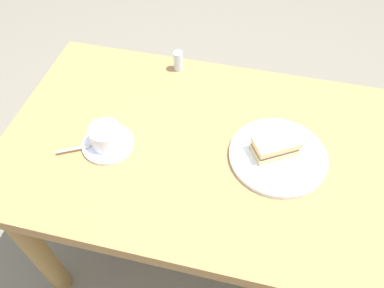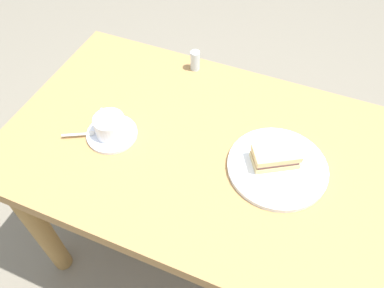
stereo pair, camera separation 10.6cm
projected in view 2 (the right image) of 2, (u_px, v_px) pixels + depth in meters
ground_plane at (194, 244)px, 1.66m from camera, size 6.00×6.00×0.00m
dining_table at (195, 166)px, 1.19m from camera, size 1.13×0.73×0.72m
sandwich_plate at (278, 166)px, 1.04m from camera, size 0.28×0.28×0.01m
sandwich_front at (276, 157)px, 1.02m from camera, size 0.14×0.12×0.05m
coffee_saucer at (112, 134)px, 1.11m from camera, size 0.15×0.15×0.01m
coffee_cup at (110, 125)px, 1.09m from camera, size 0.10×0.09×0.06m
spoon at (84, 134)px, 1.10m from camera, size 0.09×0.06×0.01m
salt_shaker at (195, 60)px, 1.28m from camera, size 0.03×0.03×0.07m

